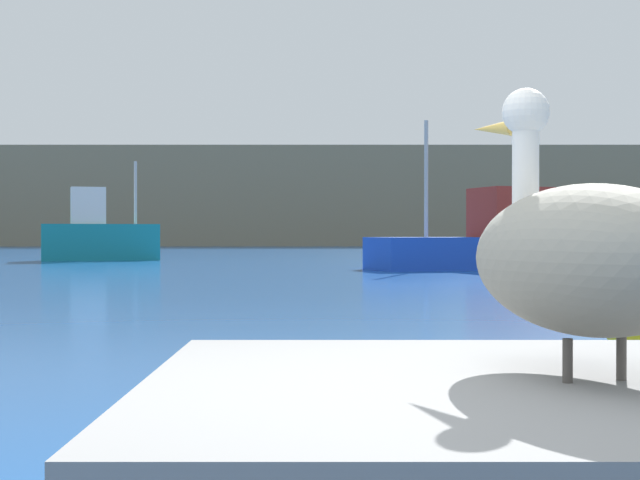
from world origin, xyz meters
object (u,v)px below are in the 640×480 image
object	(u,v)px
pelican	(583,255)
mooring_buoy	(635,329)
fishing_boat_blue	(504,240)
fishing_boat_teal	(99,235)

from	to	relation	value
pelican	mooring_buoy	bearing A→B (deg)	-36.15
fishing_boat_blue	pelican	bearing A→B (deg)	59.89
mooring_buoy	pelican	bearing A→B (deg)	-110.45
fishing_boat_blue	mooring_buoy	world-z (taller)	fishing_boat_blue
fishing_boat_blue	fishing_boat_teal	xyz separation A→B (m)	(-14.46, 8.54, 0.13)
fishing_boat_blue	mooring_buoy	size ratio (longest dim) A/B	16.25
pelican	fishing_boat_teal	size ratio (longest dim) A/B	0.28
fishing_boat_blue	mooring_buoy	distance (m)	20.42
fishing_boat_teal	mooring_buoy	distance (m)	31.00
fishing_boat_teal	pelican	bearing A→B (deg)	-91.33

